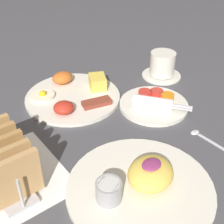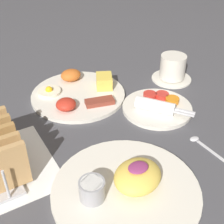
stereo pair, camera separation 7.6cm
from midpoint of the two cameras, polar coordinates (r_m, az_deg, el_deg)
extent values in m
plane|color=#47474C|center=(0.71, 1.01, -6.07)|extent=(3.00, 3.00, 0.00)
cylinder|color=silver|center=(0.87, -3.71, 3.07)|extent=(0.26, 0.26, 0.01)
cube|color=#E5C64C|center=(0.89, 1.00, 5.57)|extent=(0.06, 0.07, 0.04)
ellipsoid|color=#C66023|center=(0.93, -5.23, 6.66)|extent=(0.06, 0.05, 0.03)
cylinder|color=#F4EACC|center=(0.88, -8.99, 3.62)|extent=(0.06, 0.06, 0.01)
sphere|color=yellow|center=(0.88, -9.03, 3.95)|extent=(0.02, 0.02, 0.02)
ellipsoid|color=red|center=(0.80, -5.75, 1.30)|extent=(0.05, 0.05, 0.03)
cube|color=brown|center=(0.82, 0.37, 1.81)|extent=(0.08, 0.05, 0.01)
cylinder|color=silver|center=(0.83, 10.83, 0.64)|extent=(0.18, 0.18, 0.01)
cylinder|color=orange|center=(0.85, 13.49, 2.01)|extent=(0.04, 0.04, 0.01)
cylinder|color=red|center=(0.86, 11.66, 2.87)|extent=(0.04, 0.04, 0.01)
cylinder|color=red|center=(0.86, 9.46, 2.93)|extent=(0.04, 0.04, 0.01)
cylinder|color=white|center=(0.80, 10.60, 1.04)|extent=(0.09, 0.10, 0.03)
cube|color=silver|center=(0.80, 15.91, 0.06)|extent=(0.03, 0.04, 0.00)
cube|color=silver|center=(0.79, 15.76, -0.40)|extent=(0.03, 0.04, 0.00)
cylinder|color=silver|center=(0.61, 6.23, -14.23)|extent=(0.28, 0.28, 0.01)
ellipsoid|color=#EAC651|center=(0.60, 8.39, -11.69)|extent=(0.12, 0.12, 0.04)
ellipsoid|color=#8C3366|center=(0.59, 8.58, -10.15)|extent=(0.04, 0.03, 0.01)
cylinder|color=#99999E|center=(0.58, 0.21, -14.21)|extent=(0.05, 0.05, 0.04)
cylinder|color=white|center=(0.56, 0.21, -13.14)|extent=(0.04, 0.04, 0.01)
cube|color=tan|center=(0.59, -16.15, -10.46)|extent=(0.10, 0.01, 0.10)
cylinder|color=#B7B7BC|center=(0.59, -15.28, -12.82)|extent=(0.01, 0.01, 0.07)
cylinder|color=silver|center=(0.98, 13.00, 6.00)|extent=(0.12, 0.12, 0.01)
cylinder|color=silver|center=(0.96, 13.30, 8.03)|extent=(0.08, 0.08, 0.07)
cylinder|color=#381E0F|center=(0.95, 13.55, 9.64)|extent=(0.06, 0.06, 0.01)
cube|color=silver|center=(0.73, 21.41, -7.32)|extent=(0.01, 0.11, 0.00)
ellipsoid|color=silver|center=(0.76, 17.69, -4.59)|extent=(0.02, 0.02, 0.01)
camera|label=1|loc=(0.04, -87.14, 2.01)|focal=50.00mm
camera|label=2|loc=(0.04, 92.86, -2.01)|focal=50.00mm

